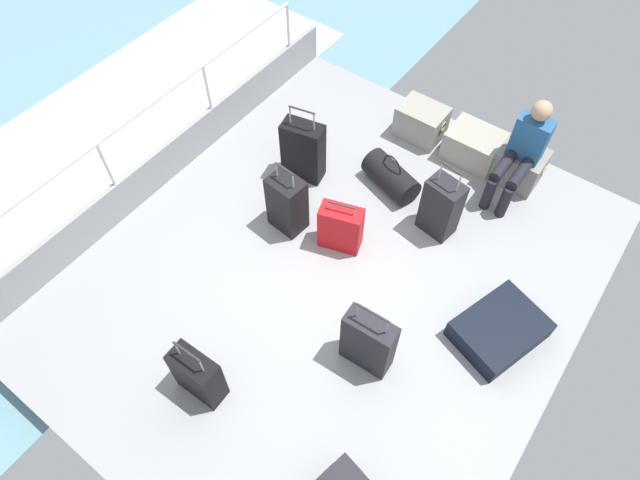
# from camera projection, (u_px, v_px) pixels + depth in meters

# --- Properties ---
(ground_plane) EXTENTS (4.40, 5.20, 0.06)m
(ground_plane) POSITION_uv_depth(u_px,v_px,m) (334.00, 273.00, 5.36)
(ground_plane) COLOR #939699
(gunwale_port) EXTENTS (0.06, 5.20, 0.45)m
(gunwale_port) POSITION_uv_depth(u_px,v_px,m) (171.00, 159.00, 5.90)
(gunwale_port) COLOR #939699
(gunwale_port) RESTS_ON ground_plane
(railing_port) EXTENTS (0.04, 4.20, 1.02)m
(railing_port) POSITION_uv_depth(u_px,v_px,m) (158.00, 120.00, 5.44)
(railing_port) COLOR silver
(railing_port) RESTS_ON ground_plane
(sea_wake) EXTENTS (12.00, 12.00, 0.01)m
(sea_wake) POSITION_uv_depth(u_px,v_px,m) (99.00, 141.00, 6.85)
(sea_wake) COLOR #6B99A8
(sea_wake) RESTS_ON ground_plane
(cargo_crate_0) EXTENTS (0.56, 0.40, 0.39)m
(cargo_crate_0) POSITION_uv_depth(u_px,v_px,m) (421.00, 122.00, 6.27)
(cargo_crate_0) COLOR gray
(cargo_crate_0) RESTS_ON ground_plane
(cargo_crate_1) EXTENTS (0.63, 0.45, 0.36)m
(cargo_crate_1) POSITION_uv_depth(u_px,v_px,m) (474.00, 146.00, 6.07)
(cargo_crate_1) COLOR #9E9989
(cargo_crate_1) RESTS_ON ground_plane
(cargo_crate_2) EXTENTS (0.52, 0.41, 0.40)m
(cargo_crate_2) POSITION_uv_depth(u_px,v_px,m) (519.00, 166.00, 5.87)
(cargo_crate_2) COLOR gray
(cargo_crate_2) RESTS_ON ground_plane
(passenger_seated) EXTENTS (0.34, 0.66, 1.10)m
(passenger_seated) POSITION_uv_depth(u_px,v_px,m) (523.00, 150.00, 5.47)
(passenger_seated) COLOR #26598C
(passenger_seated) RESTS_ON ground_plane
(suitcase_0) EXTENTS (0.79, 0.91, 0.22)m
(suitcase_0) POSITION_uv_depth(u_px,v_px,m) (499.00, 330.00, 4.86)
(suitcase_0) COLOR black
(suitcase_0) RESTS_ON ground_plane
(suitcase_1) EXTENTS (0.42, 0.22, 0.75)m
(suitcase_1) POSITION_uv_depth(u_px,v_px,m) (198.00, 375.00, 4.44)
(suitcase_1) COLOR black
(suitcase_1) RESTS_ON ground_plane
(suitcase_2) EXTENTS (0.46, 0.32, 0.62)m
(suitcase_2) POSITION_uv_depth(u_px,v_px,m) (341.00, 228.00, 5.32)
(suitcase_2) COLOR red
(suitcase_2) RESTS_ON ground_plane
(suitcase_4) EXTENTS (0.47, 0.32, 0.92)m
(suitcase_4) POSITION_uv_depth(u_px,v_px,m) (303.00, 151.00, 5.79)
(suitcase_4) COLOR black
(suitcase_4) RESTS_ON ground_plane
(suitcase_5) EXTENTS (0.45, 0.21, 0.86)m
(suitcase_5) POSITION_uv_depth(u_px,v_px,m) (368.00, 342.00, 4.54)
(suitcase_5) COLOR black
(suitcase_5) RESTS_ON ground_plane
(suitcase_6) EXTENTS (0.39, 0.29, 0.90)m
(suitcase_6) POSITION_uv_depth(u_px,v_px,m) (441.00, 207.00, 5.37)
(suitcase_6) COLOR black
(suitcase_6) RESTS_ON ground_plane
(suitcase_7) EXTENTS (0.37, 0.29, 0.84)m
(suitcase_7) POSITION_uv_depth(u_px,v_px,m) (287.00, 204.00, 5.41)
(suitcase_7) COLOR black
(suitcase_7) RESTS_ON ground_plane
(duffel_bag) EXTENTS (0.70, 0.48, 0.45)m
(duffel_bag) POSITION_uv_depth(u_px,v_px,m) (391.00, 177.00, 5.84)
(duffel_bag) COLOR black
(duffel_bag) RESTS_ON ground_plane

